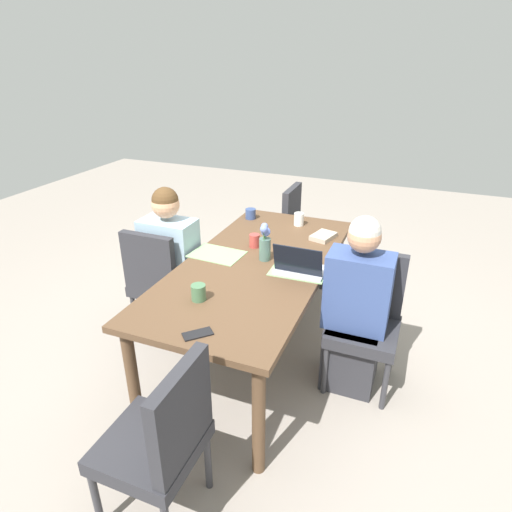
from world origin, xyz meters
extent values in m
plane|color=gray|center=(0.00, 0.00, 0.00)|extent=(10.00, 10.00, 0.00)
cube|color=brown|center=(0.00, 0.00, 0.74)|extent=(2.00, 0.93, 0.04)
cylinder|color=brown|center=(-0.92, -0.38, 0.36)|extent=(0.07, 0.07, 0.72)
cylinder|color=brown|center=(0.92, -0.38, 0.36)|extent=(0.07, 0.07, 0.72)
cylinder|color=brown|center=(-0.92, 0.38, 0.36)|extent=(0.07, 0.07, 0.72)
cylinder|color=brown|center=(0.92, 0.38, 0.36)|extent=(0.07, 0.07, 0.72)
cube|color=#2D2D33|center=(-0.04, -0.77, 0.41)|extent=(0.44, 0.44, 0.08)
cube|color=#2D2D33|center=(0.15, -0.77, 0.68)|extent=(0.06, 0.42, 0.45)
cylinder|color=#333338|center=(-0.23, -0.96, 0.18)|extent=(0.04, 0.04, 0.37)
cylinder|color=#333338|center=(-0.23, -0.58, 0.18)|extent=(0.04, 0.04, 0.37)
cylinder|color=#333338|center=(0.15, -0.96, 0.18)|extent=(0.04, 0.04, 0.37)
cylinder|color=#333338|center=(0.15, -0.58, 0.18)|extent=(0.04, 0.04, 0.37)
cube|color=#2D2D33|center=(-0.04, -0.71, 0.23)|extent=(0.36, 0.34, 0.45)
cube|color=#99B7CC|center=(-0.04, -0.71, 0.70)|extent=(0.24, 0.40, 0.50)
sphere|color=tan|center=(-0.04, -0.71, 1.07)|extent=(0.20, 0.20, 0.20)
sphere|color=#51381E|center=(-0.04, -0.71, 1.10)|extent=(0.19, 0.19, 0.19)
cube|color=#2D2D33|center=(0.02, 0.76, 0.41)|extent=(0.44, 0.44, 0.08)
cube|color=#2D2D33|center=(-0.17, 0.76, 0.68)|extent=(0.06, 0.42, 0.45)
cylinder|color=#333338|center=(0.21, 0.95, 0.18)|extent=(0.04, 0.04, 0.37)
cylinder|color=#333338|center=(0.21, 0.57, 0.18)|extent=(0.04, 0.04, 0.37)
cylinder|color=#333338|center=(-0.17, 0.95, 0.18)|extent=(0.04, 0.04, 0.37)
cylinder|color=#333338|center=(-0.17, 0.57, 0.18)|extent=(0.04, 0.04, 0.37)
cube|color=#2D2D33|center=(0.02, 0.70, 0.23)|extent=(0.36, 0.34, 0.45)
cube|color=#384C84|center=(0.02, 0.70, 0.70)|extent=(0.24, 0.40, 0.50)
sphere|color=tan|center=(0.02, 0.70, 1.07)|extent=(0.20, 0.20, 0.20)
sphere|color=beige|center=(0.02, 0.70, 1.10)|extent=(0.19, 0.19, 0.19)
cube|color=#2D2D33|center=(-1.34, 0.02, 0.41)|extent=(0.44, 0.44, 0.08)
cube|color=#2D2D33|center=(-1.34, -0.17, 0.68)|extent=(0.42, 0.06, 0.45)
cylinder|color=#333338|center=(-1.53, 0.21, 0.18)|extent=(0.04, 0.04, 0.37)
cylinder|color=#333338|center=(-1.15, 0.21, 0.18)|extent=(0.04, 0.04, 0.37)
cylinder|color=#333338|center=(-1.53, -0.17, 0.18)|extent=(0.04, 0.04, 0.37)
cylinder|color=#333338|center=(-1.15, -0.17, 0.18)|extent=(0.04, 0.04, 0.37)
cube|color=#2D2D33|center=(1.30, 0.00, 0.41)|extent=(0.44, 0.44, 0.08)
cube|color=#2D2D33|center=(1.30, 0.19, 0.68)|extent=(0.42, 0.06, 0.45)
cylinder|color=#333338|center=(1.49, -0.19, 0.18)|extent=(0.04, 0.04, 0.37)
cylinder|color=#333338|center=(1.11, -0.19, 0.18)|extent=(0.04, 0.04, 0.37)
cylinder|color=#333338|center=(1.11, 0.19, 0.18)|extent=(0.04, 0.04, 0.37)
cylinder|color=#4C6B60|center=(-0.07, 0.04, 0.84)|extent=(0.08, 0.08, 0.16)
sphere|color=#6B7FD1|center=(-0.04, 0.04, 0.99)|extent=(0.05, 0.05, 0.05)
cylinder|color=#477A3D|center=(-0.04, 0.04, 0.95)|extent=(0.01, 0.01, 0.08)
sphere|color=#6B7FD1|center=(-0.07, 0.04, 0.97)|extent=(0.06, 0.06, 0.06)
cylinder|color=#477A3D|center=(-0.07, 0.04, 0.94)|extent=(0.01, 0.01, 0.05)
sphere|color=#6B7FD1|center=(-0.07, 0.03, 1.00)|extent=(0.05, 0.05, 0.05)
cylinder|color=#477A3D|center=(-0.07, 0.03, 0.96)|extent=(0.01, 0.01, 0.09)
cube|color=#7FAD70|center=(-0.02, -0.30, 0.76)|extent=(0.28, 0.37, 0.00)
cube|color=#7FAD70|center=(0.01, 0.30, 0.76)|extent=(0.27, 0.37, 0.00)
cube|color=silver|center=(0.01, 0.32, 0.77)|extent=(0.22, 0.32, 0.02)
cube|color=black|center=(0.10, 0.32, 0.88)|extent=(0.06, 0.31, 0.20)
cylinder|color=#33477A|center=(-0.78, -0.36, 0.80)|extent=(0.09, 0.09, 0.09)
cylinder|color=#AD3D38|center=(-0.24, -0.11, 0.81)|extent=(0.08, 0.08, 0.10)
cylinder|color=white|center=(-0.78, 0.06, 0.81)|extent=(0.08, 0.08, 0.10)
cylinder|color=#47704C|center=(0.57, -0.12, 0.81)|extent=(0.08, 0.08, 0.09)
cube|color=#B2A38E|center=(-0.58, 0.32, 0.78)|extent=(0.23, 0.19, 0.04)
cube|color=black|center=(0.88, 0.03, 0.76)|extent=(0.16, 0.16, 0.01)
camera|label=1|loc=(2.46, 0.99, 2.06)|focal=30.65mm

